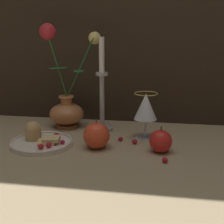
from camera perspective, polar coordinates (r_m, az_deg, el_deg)
The scene contains 11 objects.
ground_plane at distance 1.01m, azimuth -1.95°, elevation -5.77°, with size 2.40×2.40×0.00m, color #9E8966.
vase at distance 1.17m, azimuth -8.43°, elevation 2.17°, with size 0.22×0.13×0.38m.
plate_with_pastries at distance 1.02m, azimuth -13.02°, elevation -4.94°, with size 0.20×0.20×0.07m.
wine_glass at distance 1.04m, azimuth 6.16°, elevation 0.70°, with size 0.08×0.08×0.15m.
candlestick at distance 1.11m, azimuth -1.84°, elevation 2.94°, with size 0.07×0.07×0.34m.
apple_beside_vase at distance 0.96m, azimuth -2.86°, elevation -4.31°, with size 0.08×0.08×0.09m.
apple_near_glass at distance 0.94m, azimuth 8.89°, elevation -5.29°, with size 0.07×0.07×0.08m.
berry_near_plate at distance 0.88m, azimuth 9.63°, elevation -8.65°, with size 0.02×0.02×0.02m, color #AD192D.
berry_front_center at distance 1.08m, azimuth -1.31°, elevation -3.83°, with size 0.02×0.02×0.02m, color #AD192D.
berry_by_glass_stem at distance 1.03m, azimuth 1.55°, elevation -4.94°, with size 0.02×0.02×0.02m, color #AD192D.
berry_under_candlestick at distance 1.01m, azimuth 4.15°, elevation -5.41°, with size 0.02×0.02×0.02m, color #AD192D.
Camera 1 is at (0.18, -0.93, 0.36)m, focal length 50.00 mm.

